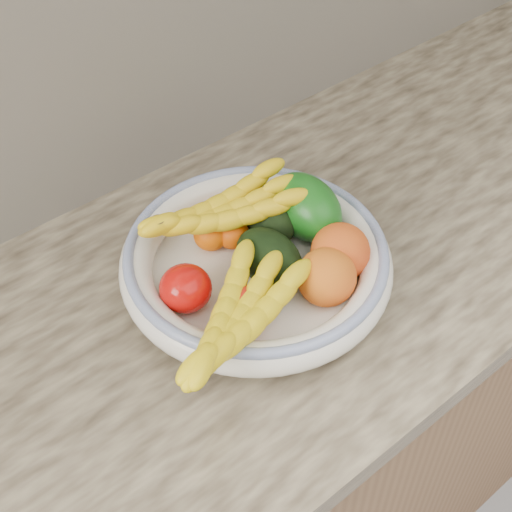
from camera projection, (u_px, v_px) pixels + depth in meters
The scene contains 14 objects.
kitchen_counter at pixel (248, 428), 1.38m from camera, with size 2.44×0.66×1.40m.
fruit_bowl at pixel (256, 262), 1.02m from camera, with size 0.39×0.39×0.08m.
clementine_back_left at pixel (211, 235), 1.05m from camera, with size 0.05×0.05×0.05m, color #F06505.
clementine_back_right at pixel (232, 215), 1.08m from camera, with size 0.06×0.06×0.05m, color #FF5A05.
clementine_back_mid at pixel (233, 234), 1.05m from camera, with size 0.05×0.05×0.04m, color #E25504.
tomato_left at pixel (186, 288), 0.96m from camera, with size 0.07×0.07×0.07m, color #B90B07.
tomato_near_left at pixel (242, 310), 0.94m from camera, with size 0.07×0.07×0.06m, color red.
avocado_center at pixel (269, 258), 1.00m from camera, with size 0.08×0.11×0.08m, color black.
avocado_right at pixel (269, 217), 1.06m from camera, with size 0.07×0.10×0.07m, color black.
green_mango at pixel (306, 207), 1.06m from camera, with size 0.09×0.13×0.09m, color #0E4E0E.
peach_front at pixel (327, 277), 0.97m from camera, with size 0.08×0.08×0.08m, color orange.
peach_right at pixel (340, 252), 1.00m from camera, with size 0.08×0.08×0.08m, color orange.
banana_bunch_back at pixel (222, 215), 1.03m from camera, with size 0.27×0.10×0.08m, color yellow, non-canonical shape.
banana_bunch_front at pixel (237, 323), 0.89m from camera, with size 0.28×0.11×0.08m, color yellow, non-canonical shape.
Camera 1 is at (-0.45, 1.11, 1.68)m, focal length 50.00 mm.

